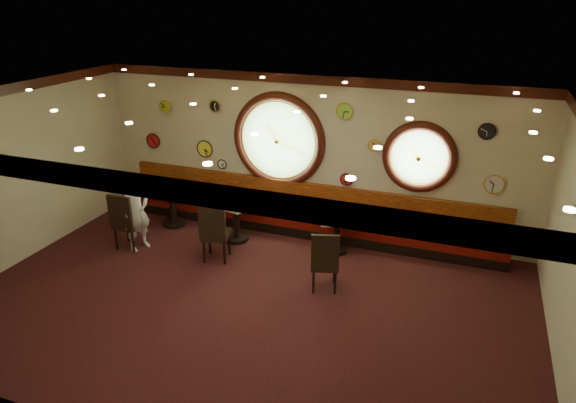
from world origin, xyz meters
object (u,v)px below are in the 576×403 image
(table_c, at_px, (337,230))
(condiment_b_bottle, at_px, (245,197))
(chair_b, at_px, (214,229))
(waiter, at_px, (137,212))
(condiment_c_bottle, at_px, (344,214))
(table_b, at_px, (236,216))
(condiment_a_bottle, at_px, (177,183))
(condiment_b_salt, at_px, (229,197))
(condiment_a_salt, at_px, (172,183))
(chair_a, at_px, (124,218))
(condiment_a_pepper, at_px, (172,187))
(chair_c, at_px, (325,258))
(table_a, at_px, (172,202))
(condiment_c_pepper, at_px, (340,215))
(condiment_c_salt, at_px, (334,214))
(condiment_b_pepper, at_px, (236,199))

(table_c, height_order, condiment_b_bottle, condiment_b_bottle)
(chair_b, distance_m, waiter, 1.63)
(chair_b, height_order, condiment_c_bottle, chair_b)
(table_b, relative_size, condiment_b_bottle, 6.73)
(table_c, height_order, condiment_a_bottle, condiment_a_bottle)
(chair_b, bearing_deg, condiment_b_salt, 87.06)
(table_c, relative_size, condiment_a_salt, 7.33)
(chair_a, bearing_deg, chair_b, 2.55)
(table_b, bearing_deg, chair_a, -148.63)
(condiment_a_bottle, height_order, waiter, waiter)
(table_c, relative_size, condiment_a_pepper, 7.85)
(chair_c, height_order, condiment_b_bottle, chair_c)
(table_a, distance_m, condiment_b_bottle, 1.78)
(chair_a, bearing_deg, chair_c, -4.19)
(table_b, height_order, condiment_b_salt, condiment_b_salt)
(condiment_a_pepper, relative_size, condiment_c_pepper, 1.18)
(chair_c, xyz_separation_m, condiment_a_salt, (-3.81, 1.51, 0.28))
(table_b, bearing_deg, table_a, 173.54)
(table_b, height_order, condiment_c_pepper, table_b)
(condiment_c_bottle, bearing_deg, chair_b, -150.81)
(chair_a, height_order, condiment_c_salt, chair_a)
(table_c, height_order, waiter, waiter)
(chair_b, bearing_deg, table_c, 16.97)
(chair_a, xyz_separation_m, condiment_b_pepper, (1.84, 1.08, 0.24))
(condiment_a_salt, relative_size, condiment_b_pepper, 1.08)
(condiment_a_pepper, bearing_deg, condiment_b_bottle, -0.41)
(condiment_a_bottle, distance_m, waiter, 1.26)
(condiment_b_pepper, relative_size, waiter, 0.07)
(table_b, bearing_deg, condiment_a_salt, 169.53)
(table_a, distance_m, condiment_b_pepper, 1.66)
(table_b, height_order, condiment_b_bottle, condiment_b_bottle)
(condiment_c_salt, distance_m, condiment_a_bottle, 3.41)
(condiment_a_salt, bearing_deg, condiment_c_pepper, -0.94)
(chair_c, relative_size, condiment_a_bottle, 3.91)
(table_c, xyz_separation_m, condiment_b_salt, (-2.17, -0.18, 0.44))
(table_a, bearing_deg, chair_b, -34.91)
(table_b, xyz_separation_m, condiment_a_pepper, (-1.49, 0.11, 0.37))
(condiment_b_bottle, bearing_deg, waiter, -148.78)
(condiment_b_salt, bearing_deg, waiter, -145.21)
(table_c, relative_size, condiment_c_pepper, 9.26)
(chair_a, bearing_deg, condiment_a_bottle, 73.67)
(table_c, height_order, condiment_c_bottle, condiment_c_bottle)
(table_c, relative_size, condiment_a_bottle, 4.87)
(condiment_b_pepper, height_order, condiment_c_bottle, condiment_b_pepper)
(table_b, xyz_separation_m, condiment_a_bottle, (-1.47, 0.27, 0.41))
(condiment_a_pepper, distance_m, condiment_b_pepper, 1.53)
(table_b, relative_size, condiment_a_salt, 8.17)
(condiment_a_pepper, height_order, condiment_a_bottle, condiment_a_bottle)
(table_c, xyz_separation_m, condiment_a_bottle, (-3.49, 0.06, 0.48))
(condiment_b_bottle, relative_size, waiter, 0.09)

